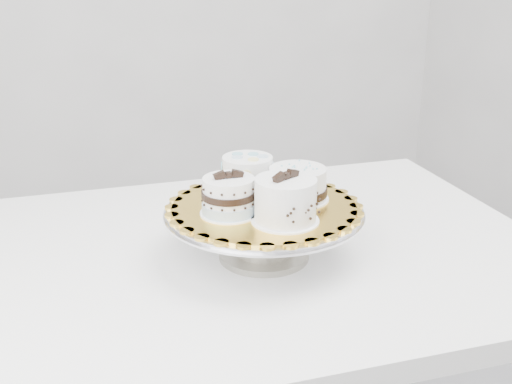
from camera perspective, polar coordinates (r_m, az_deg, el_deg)
name	(u,v)px	position (r m, az deg, el deg)	size (l,w,h in m)	color
table	(226,284)	(1.27, -2.66, -8.20)	(1.37, 1.03, 0.75)	white
cake_stand	(264,224)	(1.18, 0.72, -2.85)	(0.37, 0.37, 0.10)	gray
cake_board	(264,207)	(1.17, 0.72, -1.33)	(0.34, 0.34, 0.00)	gold
cake_swirl	(285,201)	(1.09, 2.63, -0.84)	(0.13, 0.13, 0.09)	white
cake_banded	(229,197)	(1.12, -2.44, -0.47)	(0.10, 0.10, 0.08)	white
cake_dots	(248,174)	(1.22, -0.76, 1.60)	(0.12, 0.12, 0.07)	white
cake_ribbon	(298,185)	(1.19, 3.76, 0.65)	(0.13, 0.13, 0.06)	white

